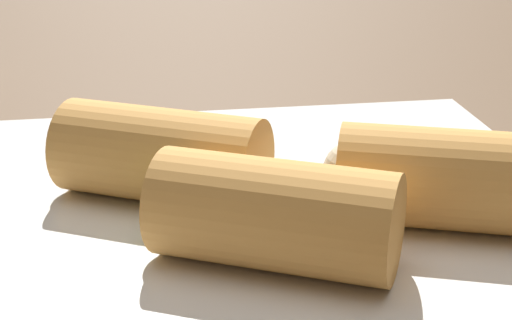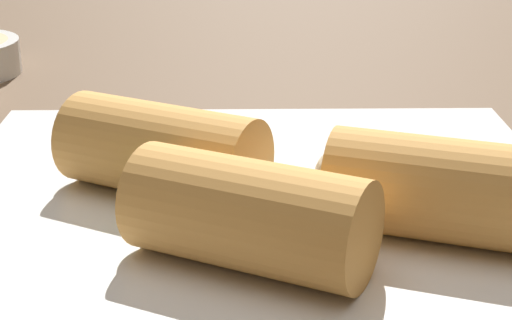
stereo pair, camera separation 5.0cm
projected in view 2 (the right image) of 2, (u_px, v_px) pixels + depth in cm
name	position (u px, v px, depth cm)	size (l,w,h in cm)	color
table_surface	(222.00, 248.00, 39.19)	(180.00, 140.00, 2.00)	brown
serving_plate	(256.00, 209.00, 38.98)	(28.44, 26.21, 1.50)	white
roll_front_left	(239.00, 213.00, 31.84)	(10.00, 7.86, 4.19)	#D19347
roll_front_right	(154.00, 149.00, 38.22)	(9.99, 8.01, 4.19)	#D19347
roll_back_left	(432.00, 188.00, 34.03)	(10.03, 7.06, 4.19)	#D19347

